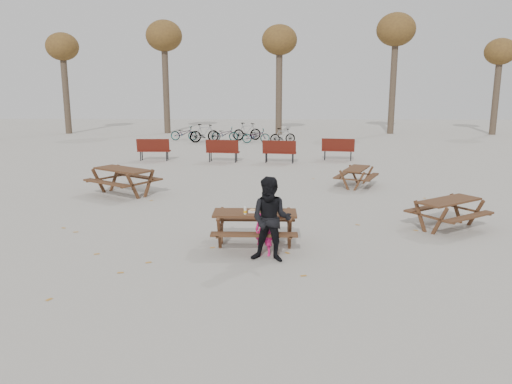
{
  "coord_description": "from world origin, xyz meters",
  "views": [
    {
      "loc": [
        0.28,
        -10.44,
        3.49
      ],
      "look_at": [
        0.0,
        1.0,
        1.0
      ],
      "focal_mm": 35.0,
      "sensor_mm": 36.0,
      "label": 1
    }
  ],
  "objects_px": {
    "soda_bottle": "(245,211)",
    "child": "(265,229)",
    "adult": "(271,220)",
    "picnic_table_east": "(448,214)",
    "picnic_table_far": "(356,177)",
    "main_picnic_table": "(255,220)",
    "food_tray": "(253,212)",
    "picnic_table_north": "(123,182)"
  },
  "relations": [
    {
      "from": "adult",
      "to": "picnic_table_east",
      "type": "height_order",
      "value": "adult"
    },
    {
      "from": "picnic_table_east",
      "to": "picnic_table_north",
      "type": "height_order",
      "value": "picnic_table_north"
    },
    {
      "from": "soda_bottle",
      "to": "adult",
      "type": "bearing_deg",
      "value": -52.57
    },
    {
      "from": "main_picnic_table",
      "to": "picnic_table_far",
      "type": "distance_m",
      "value": 7.35
    },
    {
      "from": "child",
      "to": "picnic_table_east",
      "type": "xyz_separation_m",
      "value": [
        4.49,
        2.06,
        -0.19
      ]
    },
    {
      "from": "child",
      "to": "picnic_table_east",
      "type": "bearing_deg",
      "value": 36.51
    },
    {
      "from": "food_tray",
      "to": "soda_bottle",
      "type": "bearing_deg",
      "value": -136.24
    },
    {
      "from": "food_tray",
      "to": "picnic_table_east",
      "type": "xyz_separation_m",
      "value": [
        4.76,
        1.55,
        -0.43
      ]
    },
    {
      "from": "soda_bottle",
      "to": "picnic_table_east",
      "type": "xyz_separation_m",
      "value": [
        4.91,
        1.69,
        -0.48
      ]
    },
    {
      "from": "main_picnic_table",
      "to": "soda_bottle",
      "type": "height_order",
      "value": "soda_bottle"
    },
    {
      "from": "child",
      "to": "picnic_table_north",
      "type": "xyz_separation_m",
      "value": [
        -4.57,
        5.67,
        -0.13
      ]
    },
    {
      "from": "food_tray",
      "to": "soda_bottle",
      "type": "height_order",
      "value": "soda_bottle"
    },
    {
      "from": "soda_bottle",
      "to": "child",
      "type": "relative_size",
      "value": 0.15
    },
    {
      "from": "adult",
      "to": "picnic_table_east",
      "type": "bearing_deg",
      "value": 39.89
    },
    {
      "from": "soda_bottle",
      "to": "picnic_table_north",
      "type": "distance_m",
      "value": 6.74
    },
    {
      "from": "picnic_table_east",
      "to": "picnic_table_far",
      "type": "distance_m",
      "value": 5.24
    },
    {
      "from": "main_picnic_table",
      "to": "soda_bottle",
      "type": "distance_m",
      "value": 0.38
    },
    {
      "from": "adult",
      "to": "picnic_table_north",
      "type": "xyz_separation_m",
      "value": [
        -4.69,
        6.01,
        -0.43
      ]
    },
    {
      "from": "food_tray",
      "to": "picnic_table_east",
      "type": "height_order",
      "value": "food_tray"
    },
    {
      "from": "picnic_table_east",
      "to": "food_tray",
      "type": "bearing_deg",
      "value": 163.34
    },
    {
      "from": "picnic_table_north",
      "to": "main_picnic_table",
      "type": "bearing_deg",
      "value": -15.84
    },
    {
      "from": "food_tray",
      "to": "picnic_table_far",
      "type": "height_order",
      "value": "food_tray"
    },
    {
      "from": "child",
      "to": "soda_bottle",
      "type": "bearing_deg",
      "value": 150.19
    },
    {
      "from": "adult",
      "to": "picnic_table_far",
      "type": "xyz_separation_m",
      "value": [
        2.98,
        7.45,
        -0.53
      ]
    },
    {
      "from": "main_picnic_table",
      "to": "soda_bottle",
      "type": "relative_size",
      "value": 10.59
    },
    {
      "from": "main_picnic_table",
      "to": "picnic_table_east",
      "type": "relative_size",
      "value": 1.07
    },
    {
      "from": "food_tray",
      "to": "picnic_table_far",
      "type": "xyz_separation_m",
      "value": [
        3.38,
        6.6,
        -0.46
      ]
    },
    {
      "from": "main_picnic_table",
      "to": "picnic_table_far",
      "type": "bearing_deg",
      "value": 63.04
    },
    {
      "from": "main_picnic_table",
      "to": "adult",
      "type": "bearing_deg",
      "value": -69.19
    },
    {
      "from": "main_picnic_table",
      "to": "picnic_table_far",
      "type": "xyz_separation_m",
      "value": [
        3.33,
        6.55,
        -0.26
      ]
    },
    {
      "from": "picnic_table_east",
      "to": "main_picnic_table",
      "type": "bearing_deg",
      "value": 162.95
    },
    {
      "from": "soda_bottle",
      "to": "child",
      "type": "distance_m",
      "value": 0.63
    },
    {
      "from": "adult",
      "to": "picnic_table_east",
      "type": "xyz_separation_m",
      "value": [
        4.36,
        2.4,
        -0.49
      ]
    },
    {
      "from": "food_tray",
      "to": "adult",
      "type": "bearing_deg",
      "value": -65.32
    },
    {
      "from": "soda_bottle",
      "to": "main_picnic_table",
      "type": "bearing_deg",
      "value": 44.47
    },
    {
      "from": "child",
      "to": "picnic_table_far",
      "type": "distance_m",
      "value": 7.77
    },
    {
      "from": "food_tray",
      "to": "picnic_table_far",
      "type": "bearing_deg",
      "value": 62.89
    },
    {
      "from": "food_tray",
      "to": "picnic_table_north",
      "type": "height_order",
      "value": "picnic_table_north"
    },
    {
      "from": "picnic_table_far",
      "to": "picnic_table_east",
      "type": "bearing_deg",
      "value": -141.07
    },
    {
      "from": "picnic_table_north",
      "to": "picnic_table_far",
      "type": "height_order",
      "value": "picnic_table_north"
    },
    {
      "from": "soda_bottle",
      "to": "picnic_table_far",
      "type": "height_order",
      "value": "soda_bottle"
    },
    {
      "from": "child",
      "to": "picnic_table_north",
      "type": "distance_m",
      "value": 7.28
    }
  ]
}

